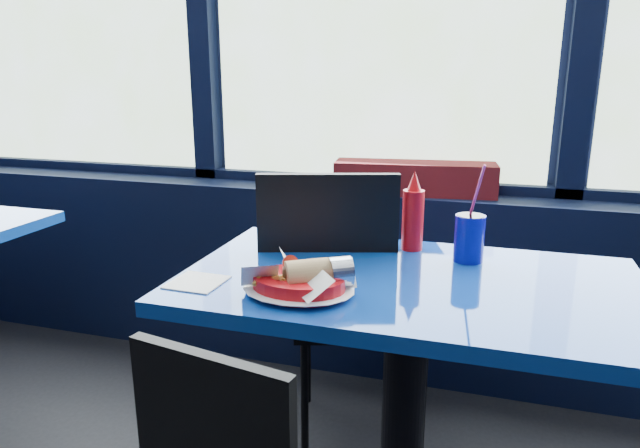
% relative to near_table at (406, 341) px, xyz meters
% --- Properties ---
extents(window_sill, '(5.00, 0.26, 0.80)m').
position_rel_near_table_xyz_m(window_sill, '(-0.30, 0.87, -0.17)').
color(window_sill, black).
rests_on(window_sill, ground).
extents(near_table, '(1.20, 0.70, 0.75)m').
position_rel_near_table_xyz_m(near_table, '(0.00, 0.00, 0.00)').
color(near_table, black).
rests_on(near_table, ground).
extents(chair_near_back, '(0.56, 0.56, 0.99)m').
position_rel_near_table_xyz_m(chair_near_back, '(-0.23, 0.28, -0.00)').
color(chair_near_back, black).
rests_on(chair_near_back, ground).
extents(planter_box, '(0.65, 0.24, 0.13)m').
position_rel_near_table_xyz_m(planter_box, '(-0.11, 0.85, 0.30)').
color(planter_box, maroon).
rests_on(planter_box, window_sill).
extents(food_basket, '(0.27, 0.26, 0.09)m').
position_rel_near_table_xyz_m(food_basket, '(-0.24, -0.19, 0.21)').
color(food_basket, red).
rests_on(food_basket, near_table).
extents(ketchup_bottle, '(0.06, 0.06, 0.24)m').
position_rel_near_table_xyz_m(ketchup_bottle, '(-0.03, 0.26, 0.29)').
color(ketchup_bottle, red).
rests_on(ketchup_bottle, near_table).
extents(soda_cup, '(0.08, 0.08, 0.29)m').
position_rel_near_table_xyz_m(soda_cup, '(0.14, 0.19, 0.25)').
color(soda_cup, '#0D0F98').
rests_on(soda_cup, near_table).
extents(napkin, '(0.14, 0.14, 0.00)m').
position_rel_near_table_xyz_m(napkin, '(-0.52, -0.20, 0.18)').
color(napkin, white).
rests_on(napkin, near_table).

